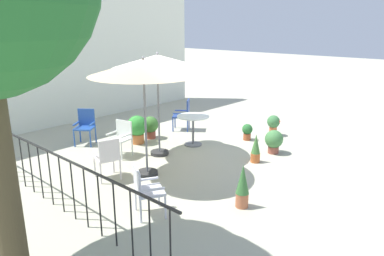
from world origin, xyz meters
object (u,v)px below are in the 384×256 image
patio_chair_4 (121,136)px  patio_chair_3 (85,124)px  potted_plant_0 (243,186)px  potted_plant_6 (137,128)px  potted_plant_4 (274,140)px  potted_plant_1 (274,123)px  potted_plant_5 (256,149)px  cafe_table_0 (193,125)px  patio_umbrella_1 (143,69)px  patio_chair_0 (184,113)px  patio_chair_2 (108,156)px  patio_chair_1 (145,188)px  potted_plant_2 (150,126)px  patio_umbrella_0 (157,63)px  potted_plant_3 (247,131)px

patio_chair_4 → patio_chair_3: bearing=93.2°
potted_plant_0 → potted_plant_6: bearing=75.5°
patio_chair_3 → potted_plant_4: (2.67, -4.03, -0.20)m
potted_plant_1 → potted_plant_5: (-2.10, -0.75, -0.03)m
potted_plant_5 → potted_plant_1: bearing=19.6°
cafe_table_0 → potted_plant_4: size_ratio=1.44×
cafe_table_0 → potted_plant_6: 1.48m
patio_umbrella_1 → potted_plant_5: size_ratio=3.68×
patio_chair_0 → patio_chair_2: (-3.64, -1.33, -0.00)m
patio_umbrella_1 → potted_plant_4: 3.74m
patio_chair_1 → potted_plant_2: patio_chair_1 is taller
patio_chair_0 → patio_chair_4: size_ratio=1.09×
patio_chair_3 → cafe_table_0: bearing=-49.9°
cafe_table_0 → patio_chair_0: (0.85, 1.13, -0.04)m
patio_chair_2 → potted_plant_1: (4.92, -0.93, -0.16)m
potted_plant_0 → potted_plant_4: bearing=19.5°
patio_chair_1 → patio_chair_3: bearing=70.6°
patio_chair_1 → patio_chair_3: size_ratio=0.92×
cafe_table_0 → patio_umbrella_1: bearing=-164.1°
patio_umbrella_1 → cafe_table_0: size_ratio=2.94×
patio_chair_4 → patio_umbrella_1: bearing=-105.5°
patio_umbrella_1 → patio_chair_0: 3.83m
patio_chair_3 → potted_plant_2: (1.45, -0.90, -0.18)m
potted_plant_5 → patio_umbrella_0: bearing=119.2°
potted_plant_1 → potted_plant_5: size_ratio=0.88×
patio_umbrella_0 → patio_chair_2: 2.42m
cafe_table_0 → patio_umbrella_0: bearing=173.6°
cafe_table_0 → patio_chair_0: size_ratio=0.90×
potted_plant_0 → potted_plant_2: potted_plant_0 is taller
patio_chair_4 → potted_plant_1: bearing=-25.8°
potted_plant_1 → potted_plant_2: (-2.50, 2.39, -0.00)m
potted_plant_1 → potted_plant_6: size_ratio=0.78×
potted_plant_1 → potted_plant_6: potted_plant_6 is taller
potted_plant_4 → potted_plant_6: (-1.73, 3.06, 0.10)m
patio_chair_0 → potted_plant_1: patio_chair_0 is taller
patio_chair_0 → potted_plant_5: (-0.82, -3.01, -0.19)m
potted_plant_2 → potted_plant_3: potted_plant_2 is taller
patio_umbrella_1 → patio_chair_1: patio_umbrella_1 is taller
cafe_table_0 → patio_chair_4: (-1.73, 0.75, -0.05)m
patio_umbrella_1 → patio_chair_2: patio_umbrella_1 is taller
patio_chair_4 → potted_plant_2: patio_chair_4 is taller
potted_plant_3 → patio_chair_1: bearing=-167.2°
potted_plant_2 → potted_plant_6: size_ratio=0.82×
patio_chair_0 → potted_plant_6: patio_chair_0 is taller
potted_plant_2 → potted_plant_5: size_ratio=0.92×
patio_umbrella_0 → potted_plant_2: bearing=57.8°
patio_chair_3 → potted_plant_2: patio_chair_3 is taller
potted_plant_1 → potted_plant_3: (-0.84, 0.32, -0.10)m
patio_umbrella_0 → potted_plant_2: 2.30m
patio_chair_3 → potted_plant_6: 1.35m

